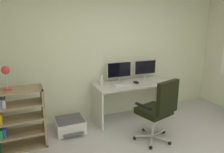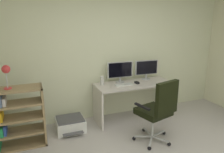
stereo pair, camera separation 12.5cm
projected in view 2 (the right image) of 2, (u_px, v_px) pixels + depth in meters
wall_back at (105, 51)px, 4.32m from camera, size 5.24×0.10×2.70m
desk at (134, 92)px, 4.32m from camera, size 1.53×0.60×0.74m
monitor_main at (120, 71)px, 4.28m from camera, size 0.51×0.18×0.41m
monitor_secondary at (146, 68)px, 4.48m from camera, size 0.49×0.18×0.40m
keyboard at (124, 85)px, 4.14m from camera, size 0.34×0.13×0.02m
computer_mouse at (137, 83)px, 4.25m from camera, size 0.07×0.10×0.03m
desktop_speaker at (102, 81)px, 4.14m from camera, size 0.07×0.07×0.17m
office_chair at (158, 108)px, 3.43m from camera, size 0.63×0.66×1.08m
bookshelf at (5, 120)px, 3.31m from camera, size 0.95×0.34×0.96m
desk_lamp at (6, 71)px, 3.15m from camera, size 0.12×0.12×0.36m
printer at (70, 124)px, 3.95m from camera, size 0.50×0.53×0.24m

